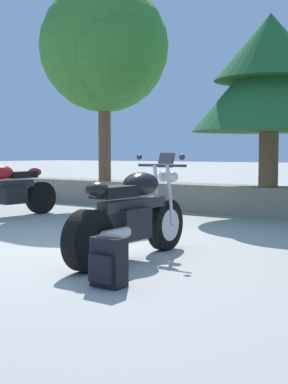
# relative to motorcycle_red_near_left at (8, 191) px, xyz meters

# --- Properties ---
(ground_plane) EXTENTS (120.00, 120.00, 0.00)m
(ground_plane) POSITION_rel_motorcycle_red_near_left_xyz_m (3.32, -1.83, -0.49)
(ground_plane) COLOR #A3A099
(stone_wall) EXTENTS (36.00, 0.80, 0.55)m
(stone_wall) POSITION_rel_motorcycle_red_near_left_xyz_m (3.32, 2.97, -0.21)
(stone_wall) COLOR gray
(stone_wall) RESTS_ON ground
(motorcycle_red_near_left) EXTENTS (0.67, 2.07, 1.18)m
(motorcycle_red_near_left) POSITION_rel_motorcycle_red_near_left_xyz_m (0.00, 0.00, 0.00)
(motorcycle_red_near_left) COLOR black
(motorcycle_red_near_left) RESTS_ON ground
(motorcycle_black_centre) EXTENTS (0.67, 2.06, 1.18)m
(motorcycle_black_centre) POSITION_rel_motorcycle_red_near_left_xyz_m (4.21, -1.79, 0.00)
(motorcycle_black_centre) COLOR black
(motorcycle_black_centre) RESTS_ON ground
(rider_backpack) EXTENTS (0.30, 0.26, 0.47)m
(rider_backpack) POSITION_rel_motorcycle_red_near_left_xyz_m (4.77, -2.88, -0.24)
(rider_backpack) COLOR black
(rider_backpack) RESTS_ON ground
(leafy_tree_far_left) EXTENTS (3.00, 2.86, 4.40)m
(leafy_tree_far_left) POSITION_rel_motorcycle_red_near_left_xyz_m (0.16, 2.64, 2.96)
(leafy_tree_far_left) COLOR brown
(leafy_tree_far_left) RESTS_ON stone_wall
(pine_tree_mid_left) EXTENTS (2.81, 2.81, 3.14)m
(pine_tree_mid_left) POSITION_rel_motorcycle_red_near_left_xyz_m (3.89, 2.77, 2.10)
(pine_tree_mid_left) COLOR brown
(pine_tree_mid_left) RESTS_ON stone_wall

